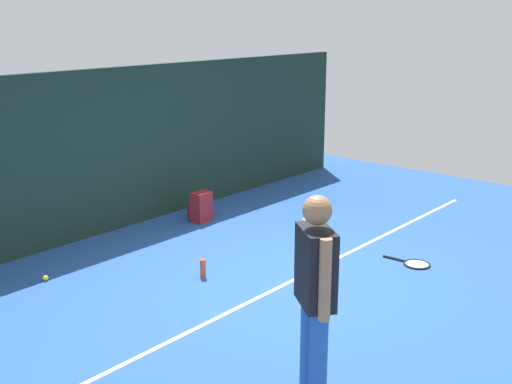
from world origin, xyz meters
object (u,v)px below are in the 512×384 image
object	(u,v)px
tennis_racket	(415,264)
backpack	(200,207)
tennis_ball_near_player	(45,278)
tennis_player	(315,290)
water_bottle	(203,268)

from	to	relation	value
tennis_racket	backpack	size ratio (longest dim) A/B	1.42
tennis_ball_near_player	tennis_player	bearing A→B (deg)	-88.84
tennis_player	tennis_ball_near_player	world-z (taller)	tennis_player
tennis_racket	water_bottle	distance (m)	2.59
tennis_player	tennis_ball_near_player	xyz separation A→B (m)	(-0.08, 3.73, -0.93)
tennis_racket	backpack	xyz separation A→B (m)	(-0.51, 3.22, 0.20)
backpack	water_bottle	size ratio (longest dim) A/B	2.01
backpack	tennis_ball_near_player	world-z (taller)	backpack
water_bottle	backpack	bearing A→B (deg)	46.56
water_bottle	tennis_player	bearing A→B (deg)	-115.97
tennis_player	backpack	world-z (taller)	tennis_player
backpack	tennis_player	bearing A→B (deg)	50.92
backpack	tennis_racket	bearing A→B (deg)	93.60
tennis_racket	tennis_ball_near_player	distance (m)	4.39
tennis_ball_near_player	water_bottle	size ratio (longest dim) A/B	0.30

